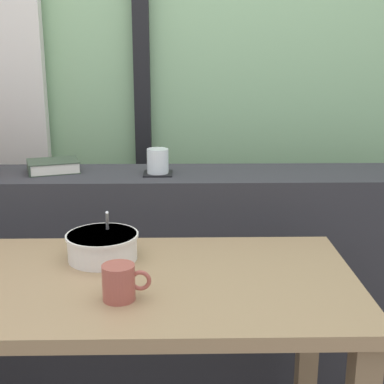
{
  "coord_description": "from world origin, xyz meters",
  "views": [
    {
      "loc": [
        0.1,
        -1.32,
        1.28
      ],
      "look_at": [
        0.13,
        0.31,
        0.84
      ],
      "focal_mm": 50.69,
      "sensor_mm": 36.0,
      "label": 1
    }
  ],
  "objects_px": {
    "coaster_square": "(158,174)",
    "closed_book": "(53,166)",
    "juice_glass": "(158,162)",
    "ceramic_mug": "(120,282)",
    "breakfast_table": "(115,320)",
    "soup_bowl": "(103,246)"
  },
  "relations": [
    {
      "from": "coaster_square",
      "to": "closed_book",
      "type": "xyz_separation_m",
      "value": [
        -0.38,
        0.05,
        0.02
      ]
    },
    {
      "from": "juice_glass",
      "to": "closed_book",
      "type": "bearing_deg",
      "value": 172.76
    },
    {
      "from": "juice_glass",
      "to": "coaster_square",
      "type": "bearing_deg",
      "value": 90.0
    },
    {
      "from": "ceramic_mug",
      "to": "closed_book",
      "type": "bearing_deg",
      "value": 112.88
    },
    {
      "from": "closed_book",
      "to": "breakfast_table",
      "type": "bearing_deg",
      "value": -65.77
    },
    {
      "from": "juice_glass",
      "to": "soup_bowl",
      "type": "relative_size",
      "value": 0.43
    },
    {
      "from": "soup_bowl",
      "to": "coaster_square",
      "type": "bearing_deg",
      "value": 73.58
    },
    {
      "from": "ceramic_mug",
      "to": "soup_bowl",
      "type": "bearing_deg",
      "value": 106.69
    },
    {
      "from": "coaster_square",
      "to": "juice_glass",
      "type": "bearing_deg",
      "value": -90.0
    },
    {
      "from": "coaster_square",
      "to": "ceramic_mug",
      "type": "relative_size",
      "value": 0.88
    },
    {
      "from": "breakfast_table",
      "to": "juice_glass",
      "type": "xyz_separation_m",
      "value": [
        0.09,
        0.59,
        0.29
      ]
    },
    {
      "from": "juice_glass",
      "to": "closed_book",
      "type": "relative_size",
      "value": 0.41
    },
    {
      "from": "closed_book",
      "to": "ceramic_mug",
      "type": "distance_m",
      "value": 0.82
    },
    {
      "from": "juice_glass",
      "to": "breakfast_table",
      "type": "bearing_deg",
      "value": -98.95
    },
    {
      "from": "juice_glass",
      "to": "ceramic_mug",
      "type": "height_order",
      "value": "juice_glass"
    },
    {
      "from": "coaster_square",
      "to": "ceramic_mug",
      "type": "height_order",
      "value": "coaster_square"
    },
    {
      "from": "breakfast_table",
      "to": "soup_bowl",
      "type": "xyz_separation_m",
      "value": [
        -0.04,
        0.13,
        0.15
      ]
    },
    {
      "from": "breakfast_table",
      "to": "coaster_square",
      "type": "height_order",
      "value": "coaster_square"
    },
    {
      "from": "closed_book",
      "to": "soup_bowl",
      "type": "xyz_separation_m",
      "value": [
        0.24,
        -0.5,
        -0.11
      ]
    },
    {
      "from": "soup_bowl",
      "to": "ceramic_mug",
      "type": "relative_size",
      "value": 1.75
    },
    {
      "from": "closed_book",
      "to": "ceramic_mug",
      "type": "height_order",
      "value": "closed_book"
    },
    {
      "from": "coaster_square",
      "to": "soup_bowl",
      "type": "bearing_deg",
      "value": -106.42
    }
  ]
}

